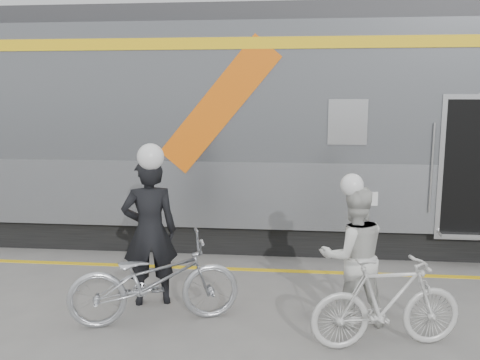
# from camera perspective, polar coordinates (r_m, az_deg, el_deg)

# --- Properties ---
(ground) EXTENTS (90.00, 90.00, 0.00)m
(ground) POSITION_cam_1_polar(r_m,az_deg,el_deg) (5.96, 2.37, -17.12)
(ground) COLOR slate
(ground) RESTS_ON ground
(train) EXTENTS (24.00, 3.17, 4.10)m
(train) POSITION_cam_1_polar(r_m,az_deg,el_deg) (9.55, 9.85, 5.76)
(train) COLOR black
(train) RESTS_ON ground
(safety_strip) EXTENTS (24.00, 0.12, 0.01)m
(safety_strip) POSITION_cam_1_polar(r_m,az_deg,el_deg) (7.93, 3.34, -10.09)
(safety_strip) COLOR yellow
(safety_strip) RESTS_ON ground
(man) EXTENTS (0.80, 0.65, 1.90)m
(man) POSITION_cam_1_polar(r_m,az_deg,el_deg) (6.58, -10.10, -5.73)
(man) COLOR black
(man) RESTS_ON ground
(bicycle_left) EXTENTS (2.11, 1.28, 1.05)m
(bicycle_left) POSITION_cam_1_polar(r_m,az_deg,el_deg) (6.16, -9.58, -11.00)
(bicycle_left) COLOR #ABADB3
(bicycle_left) RESTS_ON ground
(woman) EXTENTS (0.92, 0.79, 1.64)m
(woman) POSITION_cam_1_polar(r_m,az_deg,el_deg) (6.10, 12.58, -8.35)
(woman) COLOR silver
(woman) RESTS_ON ground
(bicycle_right) EXTENTS (1.72, 0.83, 1.00)m
(bicycle_right) POSITION_cam_1_polar(r_m,az_deg,el_deg) (5.75, 16.15, -13.10)
(bicycle_right) COLOR beige
(bicycle_right) RESTS_ON ground
(helmet_man) EXTENTS (0.33, 0.33, 0.33)m
(helmet_man) POSITION_cam_1_polar(r_m,az_deg,el_deg) (6.38, -10.40, 3.99)
(helmet_man) COLOR white
(helmet_man) RESTS_ON man
(helmet_woman) EXTENTS (0.26, 0.26, 0.26)m
(helmet_woman) POSITION_cam_1_polar(r_m,az_deg,el_deg) (5.88, 12.93, 0.53)
(helmet_woman) COLOR white
(helmet_woman) RESTS_ON woman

